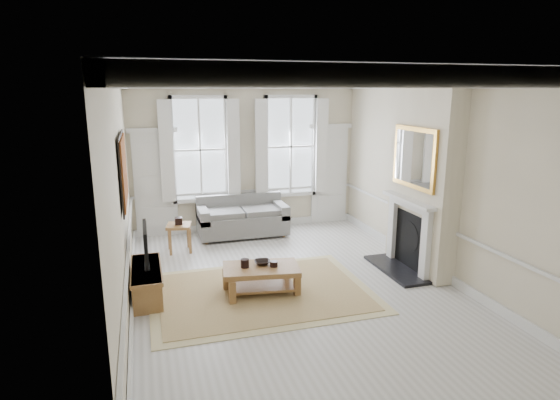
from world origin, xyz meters
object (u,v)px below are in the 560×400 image
object	(u,v)px
side_table	(179,230)
coffee_table	(261,271)
sofa	(242,219)
tv_stand	(147,282)

from	to	relation	value
side_table	coffee_table	world-z (taller)	side_table
sofa	tv_stand	distance (m)	3.47
side_table	coffee_table	bearing A→B (deg)	-65.69
sofa	coffee_table	xyz separation A→B (m)	(-0.35, -3.14, 0.00)
coffee_table	side_table	bearing A→B (deg)	123.03
side_table	coffee_table	xyz separation A→B (m)	(1.09, -2.41, -0.09)
sofa	tv_stand	world-z (taller)	sofa
side_table	tv_stand	bearing A→B (deg)	-108.41
sofa	coffee_table	size ratio (longest dim) A/B	1.51
coffee_table	sofa	bearing A→B (deg)	92.29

